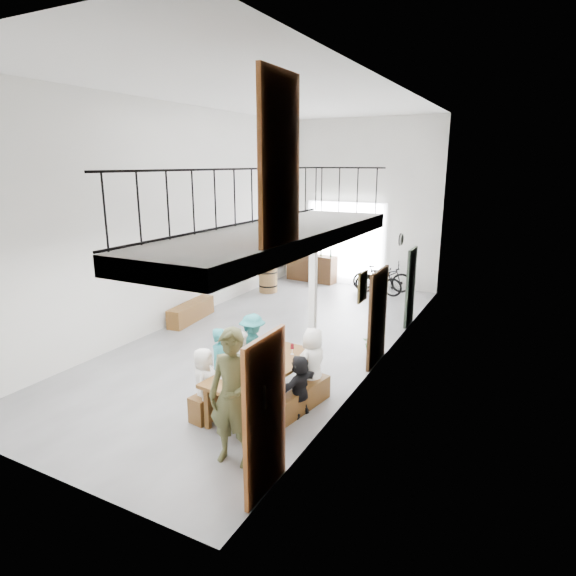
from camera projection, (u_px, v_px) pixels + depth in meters
The scene contains 24 objects.
floor at pixel (271, 337), 11.59m from camera, with size 12.00×12.00×0.00m, color slate.
room_walls at pixel (269, 187), 10.70m from camera, with size 12.00×12.00×12.00m.
gateway_portal at pixel (345, 243), 16.52m from camera, with size 2.80×0.08×2.80m, color white.
right_wall_decor at pixel (352, 301), 8.34m from camera, with size 0.07×8.28×5.07m.
balcony at pixel (281, 238), 7.28m from camera, with size 1.52×5.62×4.00m.
tasting_table at pixel (265, 371), 8.02m from camera, with size 1.17×2.37×0.79m.
bench_inner at pixel (235, 391), 8.37m from camera, with size 0.30×1.90×0.44m, color brown.
bench_wall at pixel (295, 404), 7.95m from camera, with size 0.23×1.79×0.41m, color brown.
tableware at pixel (256, 361), 7.86m from camera, with size 0.62×1.61×0.35m.
side_bench at pixel (191, 312), 12.76m from camera, with size 0.38×1.74×0.49m, color brown.
oak_barrel at pixel (268, 278), 15.58m from camera, with size 0.61×0.61×0.89m.
serving_counter at pixel (312, 268), 17.00m from camera, with size 1.79×0.50×0.95m, color #3D2210.
counter_bottles at pixel (312, 251), 16.86m from camera, with size 1.54×0.22×0.28m.
guest_left_a at pixel (204, 383), 7.80m from camera, with size 0.59×0.38×1.21m, color white.
guest_left_b at pixel (222, 367), 8.24m from camera, with size 0.50×0.33×1.37m, color #226F73.
guest_left_c at pixel (242, 360), 8.81m from camera, with size 0.55×0.42×1.12m, color white.
guest_left_d at pixel (253, 348), 9.11m from camera, with size 0.87×0.50×1.34m, color #226F73.
guest_right_a at pixel (277, 402), 7.26m from camera, with size 0.66×0.27×1.12m, color #9E301B.
guest_right_b at pixel (299, 386), 7.88m from camera, with size 0.98×0.31×1.06m, color black.
guest_right_c at pixel (313, 364), 8.43m from camera, with size 0.64×0.42×1.31m, color white.
host_standing at pixel (233, 397), 6.53m from camera, with size 0.71×0.47×1.96m, color #474A29.
potted_plant at pixel (372, 343), 10.63m from camera, with size 0.39×0.34×0.43m, color #1F541C.
bicycle_near at pixel (382, 277), 15.59m from camera, with size 0.66×1.88×0.99m, color black.
bicycle_far at pixel (378, 281), 15.20m from camera, with size 0.44×1.55×0.93m, color black.
Camera 1 is at (5.41, -9.50, 4.06)m, focal length 30.00 mm.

